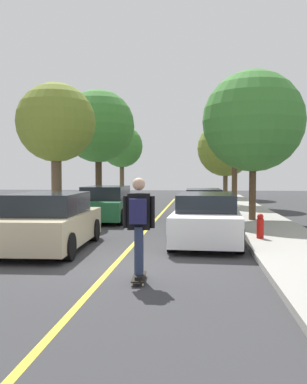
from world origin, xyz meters
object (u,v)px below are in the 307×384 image
(street_tree_left_far, at_px, (122,147))
(fire_hydrant, at_px, (260,226))
(street_tree_left_near, at_px, (98,127))
(street_tree_right_far, at_px, (226,148))
(street_tree_right_near, at_px, (235,126))
(street_tree_left_nearest, at_px, (56,123))
(street_tree_right_nearest, at_px, (253,121))
(parked_car_left_nearest, at_px, (50,222))
(parked_car_left_near, at_px, (106,204))
(skateboard, at_px, (139,277))
(parked_car_right_near, at_px, (203,203))
(skateboarder, at_px, (139,221))
(parked_car_right_nearest, at_px, (207,218))

(street_tree_left_far, xyz_separation_m, fire_hydrant, (7.47, -19.19, -3.51))
(street_tree_left_near, distance_m, street_tree_right_far, 12.23)
(street_tree_left_far, relative_size, street_tree_right_near, 0.84)
(street_tree_left_nearest, bearing_deg, street_tree_right_nearest, 2.85)
(street_tree_right_near, bearing_deg, street_tree_left_far, 141.72)
(street_tree_right_far, bearing_deg, parked_car_left_nearest, -104.78)
(parked_car_left_near, bearing_deg, skateboard, -74.12)
(parked_car_left_nearest, xyz_separation_m, parked_car_right_near, (4.07, 8.25, -0.07))
(street_tree_right_near, height_order, fire_hydrant, street_tree_right_near)
(parked_car_left_near, distance_m, street_tree_left_nearest, 3.86)
(parked_car_left_nearest, bearing_deg, street_tree_left_near, 98.15)
(parked_car_left_nearest, xyz_separation_m, fire_hydrant, (5.57, 1.56, -0.22))
(parked_car_left_nearest, xyz_separation_m, skateboarder, (2.75, -2.98, 0.41))
(street_tree_left_nearest, height_order, street_tree_right_near, street_tree_right_near)
(parked_car_right_near, xyz_separation_m, street_tree_right_nearest, (1.90, -1.84, 3.38))
(street_tree_left_near, distance_m, skateboarder, 17.29)
(parked_car_right_near, xyz_separation_m, fire_hydrant, (1.50, -6.70, -0.15))
(street_tree_left_nearest, height_order, skateboarder, street_tree_left_nearest)
(skateboarder, bearing_deg, street_tree_left_nearest, 117.29)
(street_tree_left_nearest, height_order, street_tree_left_near, street_tree_left_near)
(fire_hydrant, bearing_deg, parked_car_right_near, 102.63)
(parked_car_right_nearest, xyz_separation_m, street_tree_right_far, (1.90, 20.99, 3.25))
(street_tree_right_far, height_order, skateboard, street_tree_right_far)
(parked_car_left_near, bearing_deg, street_tree_right_near, 52.73)
(parked_car_right_near, relative_size, street_tree_left_far, 0.74)
(street_tree_right_nearest, xyz_separation_m, skateboarder, (-3.22, -9.40, -2.90))
(parked_car_right_near, height_order, street_tree_right_far, street_tree_right_far)
(parked_car_left_near, distance_m, street_tree_left_far, 14.56)
(parked_car_right_nearest, bearing_deg, street_tree_left_near, 117.10)
(parked_car_right_near, bearing_deg, street_tree_left_near, 139.89)
(parked_car_right_near, distance_m, street_tree_right_far, 14.86)
(street_tree_right_far, bearing_deg, street_tree_left_nearest, -115.38)
(parked_car_right_nearest, height_order, street_tree_right_near, street_tree_right_near)
(street_tree_left_nearest, bearing_deg, parked_car_right_nearest, -36.43)
(street_tree_left_nearest, height_order, street_tree_right_far, street_tree_right_far)
(parked_car_left_nearest, xyz_separation_m, street_tree_left_nearest, (-1.90, 6.03, 3.28))
(street_tree_right_far, xyz_separation_m, skateboard, (-3.22, -25.57, -3.85))
(fire_hydrant, bearing_deg, street_tree_left_near, 122.50)
(street_tree_left_far, bearing_deg, parked_car_left_nearest, -84.76)
(parked_car_left_nearest, relative_size, parked_car_left_near, 0.92)
(street_tree_left_near, bearing_deg, street_tree_left_nearest, -90.00)
(parked_car_left_near, relative_size, street_tree_right_near, 0.71)
(parked_car_left_nearest, bearing_deg, parked_car_right_near, 63.78)
(street_tree_left_near, relative_size, street_tree_right_near, 1.03)
(street_tree_left_far, bearing_deg, parked_car_left_near, -82.30)
(parked_car_right_nearest, relative_size, skateboard, 5.58)
(street_tree_right_near, bearing_deg, street_tree_left_near, -170.89)
(street_tree_right_near, bearing_deg, parked_car_right_nearest, -98.37)
(parked_car_left_nearest, bearing_deg, fire_hydrant, 15.64)
(street_tree_left_nearest, bearing_deg, skateboarder, -62.71)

